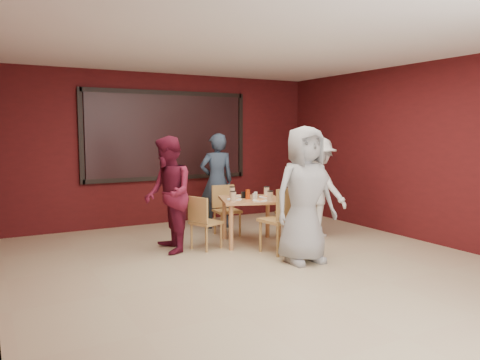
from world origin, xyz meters
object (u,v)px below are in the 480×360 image
diner_back (217,181)px  chair_front (283,216)px  chair_left (203,220)px  diner_front (305,195)px  dining_table (250,204)px  diner_right (317,187)px  diner_left (168,195)px  chair_back (226,207)px  chair_right (295,210)px

diner_back → chair_front: bearing=99.8°
chair_left → diner_front: diner_front is taller
dining_table → diner_right: size_ratio=0.69×
diner_left → chair_back: bearing=124.4°
chair_front → diner_front: bearing=-89.2°
chair_right → diner_left: diner_left is taller
chair_front → diner_left: 1.66m
chair_right → diner_front: bearing=-120.3°
dining_table → chair_front: 0.75m
chair_front → diner_front: size_ratio=0.53×
chair_left → chair_right: bearing=-4.6°
dining_table → diner_left: bearing=174.6°
diner_back → diner_right: (1.15, -1.42, -0.03)m
chair_front → chair_left: chair_front is taller
chair_left → diner_back: 1.62m
diner_front → diner_back: diner_front is taller
chair_left → diner_left: bearing=167.5°
diner_back → diner_right: 1.82m
chair_front → diner_right: bearing=30.1°
chair_left → chair_front: bearing=-40.2°
dining_table → chair_left: bearing=179.1°
diner_back → chair_left: bearing=65.7°
dining_table → chair_back: bearing=93.5°
chair_front → diner_back: size_ratio=0.56×
chair_front → dining_table: bearing=97.5°
dining_table → chair_left: 0.81m
chair_right → diner_back: diner_back is taller
dining_table → diner_front: size_ratio=0.63×
chair_front → chair_back: chair_front is taller
chair_front → diner_back: diner_back is taller
chair_right → diner_front: size_ratio=0.47×
dining_table → diner_back: (0.07, 1.32, 0.22)m
dining_table → chair_right: (0.76, -0.11, -0.14)m
chair_left → diner_front: size_ratio=0.44×
diner_back → diner_right: diner_back is taller
dining_table → diner_left: 1.31m
diner_front → diner_right: diner_front is taller
chair_right → diner_front: (-0.65, -1.12, 0.42)m
diner_back → diner_left: size_ratio=1.01×
diner_back → diner_left: 1.82m
chair_back → diner_front: diner_front is taller
diner_right → chair_right: bearing=77.5°
chair_left → chair_right: (1.55, -0.13, 0.04)m
chair_front → chair_right: 0.91m
dining_table → diner_front: bearing=-85.2°
dining_table → chair_back: 0.77m
chair_back → diner_back: diner_back is taller
dining_table → diner_front: 1.27m
chair_front → chair_back: size_ratio=1.15×
chair_right → diner_left: 2.09m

